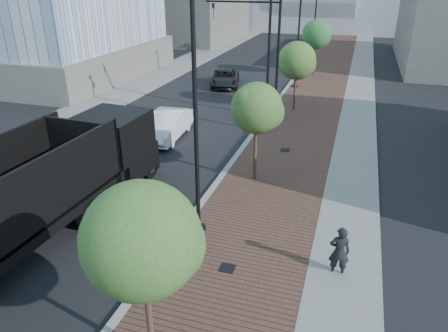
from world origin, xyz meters
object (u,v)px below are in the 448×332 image
(dump_truck, at_px, (68,180))
(pedestrian, at_px, (339,252))
(dark_car_mid, at_px, (225,78))
(white_sedan, at_px, (167,125))

(dump_truck, xyz_separation_m, pedestrian, (10.75, -0.54, -0.73))
(dark_car_mid, bearing_deg, pedestrian, -78.02)
(dark_car_mid, xyz_separation_m, pedestrian, (11.47, -23.82, 0.22))
(dump_truck, relative_size, pedestrian, 7.60)
(dump_truck, height_order, pedestrian, dump_truck)
(dump_truck, relative_size, dark_car_mid, 2.75)
(dump_truck, xyz_separation_m, dark_car_mid, (-0.72, 23.28, -0.95))
(dump_truck, distance_m, pedestrian, 10.79)
(white_sedan, relative_size, dark_car_mid, 0.98)
(white_sedan, relative_size, pedestrian, 2.70)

